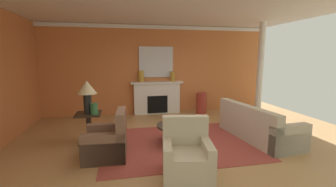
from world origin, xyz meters
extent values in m
plane|color=tan|center=(0.00, 0.00, 0.00)|extent=(9.86, 9.86, 0.00)
cube|color=#CC723D|center=(0.00, 3.11, 1.53)|extent=(8.19, 0.12, 3.06)
cube|color=white|center=(0.00, 0.30, 3.09)|extent=(8.19, 6.70, 0.06)
cube|color=white|center=(0.00, 3.03, 2.98)|extent=(8.19, 0.08, 0.12)
cube|color=#993D33|center=(0.05, -0.01, 0.01)|extent=(3.40, 2.63, 0.01)
cube|color=white|center=(0.00, 2.91, 0.54)|extent=(1.60, 0.25, 1.07)
cube|color=black|center=(0.00, 2.89, 0.35)|extent=(0.70, 0.26, 0.60)
cube|color=white|center=(0.00, 2.88, 1.10)|extent=(1.80, 0.35, 0.06)
cube|color=silver|center=(0.00, 3.02, 1.81)|extent=(1.19, 0.04, 1.05)
cube|color=#BCB299|center=(2.03, -0.09, 0.23)|extent=(1.11, 2.18, 0.45)
cube|color=#BCB299|center=(1.68, -0.13, 0.65)|extent=(0.41, 2.11, 0.40)
cube|color=#BCB299|center=(2.12, -1.04, 0.31)|extent=(0.92, 0.29, 0.62)
cube|color=#BCB299|center=(1.93, 0.85, 0.31)|extent=(0.92, 0.29, 0.62)
cube|color=brown|center=(-1.55, -0.45, 0.22)|extent=(0.85, 0.85, 0.44)
cube|color=brown|center=(-1.23, -0.47, 0.70)|extent=(0.21, 0.81, 0.51)
cube|color=brown|center=(-1.53, -0.12, 0.30)|extent=(0.81, 0.19, 0.60)
cube|color=brown|center=(-1.57, -0.78, 0.30)|extent=(0.81, 0.19, 0.60)
cube|color=#C1B293|center=(-0.17, -1.44, 0.22)|extent=(0.92, 0.92, 0.44)
cube|color=#C1B293|center=(-0.12, -1.13, 0.70)|extent=(0.82, 0.29, 0.51)
cube|color=#C1B293|center=(-0.50, -1.39, 0.30)|extent=(0.27, 0.81, 0.60)
cube|color=#C1B293|center=(0.15, -1.50, 0.30)|extent=(0.27, 0.81, 0.60)
cylinder|color=#2D2319|center=(0.05, -0.01, 0.43)|extent=(1.00, 1.00, 0.04)
cylinder|color=#2D2319|center=(0.05, -0.01, 0.21)|extent=(0.12, 0.12, 0.41)
cylinder|color=#2D2319|center=(0.05, -0.01, 0.01)|extent=(0.56, 0.56, 0.03)
cube|color=#2D2319|center=(-1.97, 0.48, 0.68)|extent=(0.56, 0.56, 0.04)
cube|color=#2D2319|center=(-1.97, 0.48, 0.33)|extent=(0.10, 0.10, 0.66)
cube|color=#2D2319|center=(-1.97, 0.48, 0.02)|extent=(0.45, 0.45, 0.04)
cylinder|color=black|center=(-1.97, 0.48, 0.92)|extent=(0.18, 0.18, 0.45)
cone|color=#C6B284|center=(-1.97, 0.48, 1.30)|extent=(0.44, 0.44, 0.30)
cylinder|color=#B7892D|center=(-0.55, 2.85, 1.33)|extent=(0.19, 0.19, 0.39)
cylinder|color=#33703D|center=(-1.82, 0.36, 0.82)|extent=(0.16, 0.16, 0.25)
cylinder|color=#B7892D|center=(0.55, 2.85, 1.30)|extent=(0.16, 0.16, 0.34)
cylinder|color=#9E3328|center=(1.54, 2.60, 0.37)|extent=(0.36, 0.36, 0.74)
cube|color=maroon|center=(0.17, -0.03, 0.48)|extent=(0.25, 0.18, 0.06)
cube|color=tan|center=(-0.10, 0.12, 0.54)|extent=(0.25, 0.21, 0.06)
cylinder|color=white|center=(3.20, 1.74, 1.53)|extent=(0.20, 0.20, 3.06)
camera|label=1|loc=(-1.20, -4.84, 1.96)|focal=24.20mm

